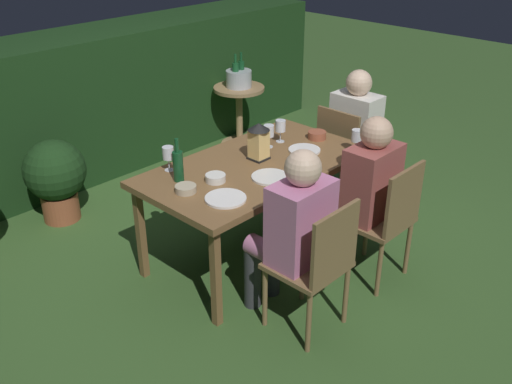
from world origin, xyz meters
TOP-DOWN VIEW (x-y plane):
  - ground_plane at (0.00, 0.00)m, footprint 16.00×16.00m
  - dining_table at (0.00, 0.00)m, footprint 1.62×0.88m
  - chair_head_far at (1.06, 0.00)m, footprint 0.40×0.42m
  - person_in_cream at (1.25, 0.00)m, footprint 0.48×0.38m
  - chair_side_left_a at (-0.36, -0.83)m, footprint 0.42×0.40m
  - person_in_pink at (-0.36, -0.64)m, footprint 0.38×0.47m
  - chair_side_left_b at (0.36, -0.83)m, footprint 0.42×0.40m
  - person_in_rust at (0.36, -0.64)m, footprint 0.38×0.47m
  - lantern_centerpiece at (0.07, 0.04)m, footprint 0.15×0.15m
  - green_bottle_on_table at (-0.53, 0.18)m, footprint 0.07×0.07m
  - wine_glass_a at (-0.48, 0.35)m, footprint 0.08×0.08m
  - wine_glass_b at (0.41, 0.14)m, footprint 0.08×0.08m
  - wine_glass_c at (0.28, 0.14)m, footprint 0.08×0.08m
  - wine_glass_d at (0.64, -0.38)m, footprint 0.08×0.08m
  - plate_a at (-0.10, -0.22)m, footprint 0.25×0.25m
  - plate_b at (0.40, -0.10)m, footprint 0.23×0.23m
  - plate_c at (-0.51, -0.23)m, footprint 0.25×0.25m
  - bowl_olives at (0.65, -0.02)m, footprint 0.14×0.14m
  - bowl_bread at (-0.38, 0.00)m, footprint 0.13×0.13m
  - bowl_salad at (-0.61, 0.02)m, footprint 0.13×0.13m
  - side_table at (1.40, 1.58)m, footprint 0.52×0.52m
  - ice_bucket at (1.40, 1.58)m, footprint 0.26×0.26m
  - hedge_backdrop at (0.00, 2.20)m, footprint 5.50×0.74m
  - potted_plant_corner at (-0.72, 1.51)m, footprint 0.49×0.49m

SIDE VIEW (x-z plane):
  - ground_plane at x=0.00m, z-range 0.00..0.00m
  - potted_plant_corner at x=-0.72m, z-range 0.05..0.73m
  - side_table at x=1.40m, z-range 0.10..0.74m
  - chair_head_far at x=1.06m, z-range 0.05..0.92m
  - chair_side_left_a at x=-0.36m, z-range 0.05..0.92m
  - chair_side_left_b at x=0.36m, z-range 0.05..0.92m
  - person_in_cream at x=1.25m, z-range 0.06..1.21m
  - person_in_pink at x=-0.36m, z-range 0.06..1.21m
  - person_in_rust at x=0.36m, z-range 0.06..1.21m
  - hedge_backdrop at x=0.00m, z-range 0.00..1.29m
  - dining_table at x=0.00m, z-range 0.31..1.04m
  - ice_bucket at x=1.40m, z-range 0.56..0.90m
  - plate_a at x=-0.10m, z-range 0.73..0.75m
  - plate_b at x=0.40m, z-range 0.73..0.75m
  - plate_c at x=-0.51m, z-range 0.73..0.75m
  - bowl_salad at x=-0.61m, z-range 0.73..0.78m
  - bowl_bread at x=-0.38m, z-range 0.73..0.78m
  - bowl_olives at x=0.65m, z-range 0.73..0.79m
  - green_bottle_on_table at x=-0.53m, z-range 0.69..0.98m
  - wine_glass_a at x=-0.48m, z-range 0.76..0.93m
  - wine_glass_b at x=0.41m, z-range 0.76..0.93m
  - wine_glass_c at x=0.28m, z-range 0.76..0.93m
  - wine_glass_d at x=0.64m, z-range 0.76..0.93m
  - lantern_centerpiece at x=0.07m, z-range 0.75..1.01m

